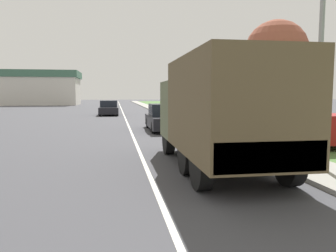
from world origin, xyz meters
TOP-DOWN VIEW (x-y plane):
  - ground_plane at (0.00, 40.00)m, footprint 180.00×180.00m
  - lane_centre_stripe at (0.00, 40.00)m, footprint 0.12×120.00m
  - sidewalk_right at (4.50, 40.00)m, footprint 1.80×120.00m
  - grass_strip_right at (8.90, 40.00)m, footprint 7.00×120.00m
  - military_truck at (2.02, 11.70)m, footprint 2.38×6.66m
  - car_nearest_ahead at (1.91, 21.79)m, footprint 1.71×4.67m
  - car_second_ahead at (-1.50, 36.60)m, footprint 1.89×4.67m
  - pickup_truck at (7.12, 16.48)m, footprint 1.95×5.67m
  - tree_mid_right at (9.97, 23.98)m, footprint 4.24×4.24m
  - tree_far_right at (10.18, 36.29)m, footprint 2.90×2.90m
  - building_distant at (-15.68, 70.19)m, footprint 15.86×9.84m

SIDE VIEW (x-z plane):
  - ground_plane at x=0.00m, z-range 0.00..0.00m
  - lane_centre_stripe at x=0.00m, z-range 0.00..0.00m
  - grass_strip_right at x=8.90m, z-range 0.00..0.02m
  - sidewalk_right at x=4.50m, z-range 0.00..0.12m
  - car_second_ahead at x=-1.50m, z-range -0.07..1.40m
  - car_nearest_ahead at x=1.91m, z-range -0.08..1.46m
  - pickup_truck at x=7.12m, z-range -0.03..1.85m
  - military_truck at x=2.02m, z-range 0.16..3.22m
  - building_distant at x=-15.68m, z-range 0.04..6.58m
  - tree_mid_right at x=9.97m, z-range 1.41..8.47m
  - tree_far_right at x=10.18m, z-range 2.04..9.07m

